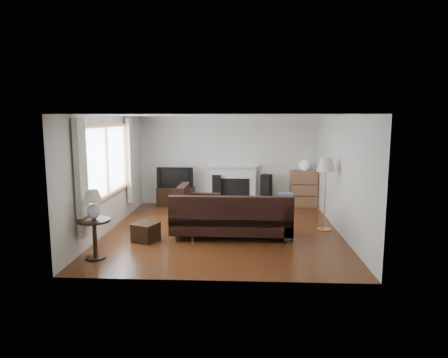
{
  "coord_description": "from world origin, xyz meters",
  "views": [
    {
      "loc": [
        0.44,
        -8.49,
        2.43
      ],
      "look_at": [
        0.0,
        0.3,
        1.1
      ],
      "focal_mm": 32.0,
      "sensor_mm": 36.0,
      "label": 1
    }
  ],
  "objects_px": {
    "bookshelf": "(303,189)",
    "side_table": "(95,239)",
    "sectional_sofa": "(231,216)",
    "floor_lamp": "(325,194)",
    "tv_stand": "(176,196)",
    "coffee_table": "(237,212)"
  },
  "relations": [
    {
      "from": "bookshelf",
      "to": "coffee_table",
      "type": "height_order",
      "value": "bookshelf"
    },
    {
      "from": "tv_stand",
      "to": "floor_lamp",
      "type": "xyz_separation_m",
      "value": [
        3.68,
        -2.34,
        0.54
      ]
    },
    {
      "from": "bookshelf",
      "to": "side_table",
      "type": "relative_size",
      "value": 1.43
    },
    {
      "from": "sectional_sofa",
      "to": "tv_stand",
      "type": "bearing_deg",
      "value": 119.46
    },
    {
      "from": "side_table",
      "to": "sectional_sofa",
      "type": "bearing_deg",
      "value": 31.61
    },
    {
      "from": "tv_stand",
      "to": "side_table",
      "type": "bearing_deg",
      "value": -98.9
    },
    {
      "from": "sectional_sofa",
      "to": "floor_lamp",
      "type": "bearing_deg",
      "value": 16.33
    },
    {
      "from": "coffee_table",
      "to": "side_table",
      "type": "relative_size",
      "value": 1.47
    },
    {
      "from": "sectional_sofa",
      "to": "floor_lamp",
      "type": "relative_size",
      "value": 1.67
    },
    {
      "from": "floor_lamp",
      "to": "side_table",
      "type": "bearing_deg",
      "value": -155.02
    },
    {
      "from": "tv_stand",
      "to": "coffee_table",
      "type": "bearing_deg",
      "value": -41.76
    },
    {
      "from": "side_table",
      "to": "tv_stand",
      "type": "bearing_deg",
      "value": 81.1
    },
    {
      "from": "tv_stand",
      "to": "floor_lamp",
      "type": "relative_size",
      "value": 0.65
    },
    {
      "from": "bookshelf",
      "to": "coffee_table",
      "type": "bearing_deg",
      "value": -138.37
    },
    {
      "from": "bookshelf",
      "to": "side_table",
      "type": "bearing_deg",
      "value": -133.94
    },
    {
      "from": "bookshelf",
      "to": "floor_lamp",
      "type": "xyz_separation_m",
      "value": [
        0.11,
        -2.38,
        0.3
      ]
    },
    {
      "from": "sectional_sofa",
      "to": "bookshelf",
      "type": "bearing_deg",
      "value": 57.23
    },
    {
      "from": "side_table",
      "to": "floor_lamp",
      "type": "bearing_deg",
      "value": 24.98
    },
    {
      "from": "tv_stand",
      "to": "side_table",
      "type": "height_order",
      "value": "side_table"
    },
    {
      "from": "sectional_sofa",
      "to": "coffee_table",
      "type": "xyz_separation_m",
      "value": [
        0.1,
        1.36,
        -0.23
      ]
    },
    {
      "from": "bookshelf",
      "to": "sectional_sofa",
      "type": "height_order",
      "value": "bookshelf"
    },
    {
      "from": "coffee_table",
      "to": "side_table",
      "type": "height_order",
      "value": "side_table"
    }
  ]
}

